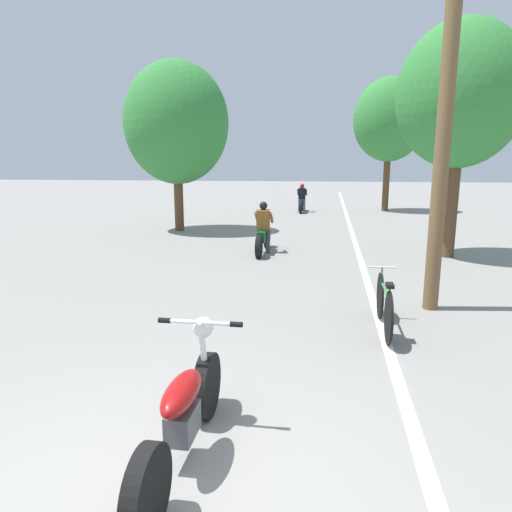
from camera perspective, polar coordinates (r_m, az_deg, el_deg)
The scene contains 10 objects.
ground_plane at distance 3.70m, azimuth -13.24°, elevation -28.68°, with size 120.00×120.00×0.00m, color gray.
lane_stripe_edge at distance 15.34m, azimuth 12.08°, elevation 2.36°, with size 0.14×48.00×0.01m, color white.
utility_pole at distance 7.92m, azimuth 22.84°, elevation 19.24°, with size 1.10×0.24×6.92m.
roadside_tree_right_near at distance 12.68m, azimuth 24.20°, elevation 17.81°, with size 3.05×2.75×5.76m.
roadside_tree_right_far at distance 24.18m, azimuth 16.36°, elevation 16.00°, with size 3.51×3.16×6.50m.
roadside_tree_left at distance 16.58m, azimuth -9.94°, elevation 16.03°, with size 3.62×3.26×5.83m.
motorcycle_foreground at distance 3.88m, azimuth -8.97°, elevation -18.73°, with size 0.76×2.08×1.02m.
motorcycle_rider_lead at distance 12.30m, azimuth 0.91°, elevation 2.83°, with size 0.50×2.13×1.37m.
motorcycle_rider_far at distance 22.89m, azimuth 5.75°, elevation 6.81°, with size 0.50×2.09×1.40m.
bicycle_parked at distance 6.84m, azimuth 15.74°, elevation -5.83°, with size 0.44×1.78×0.83m.
Camera 1 is at (1.17, -2.59, 2.37)m, focal length 32.00 mm.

